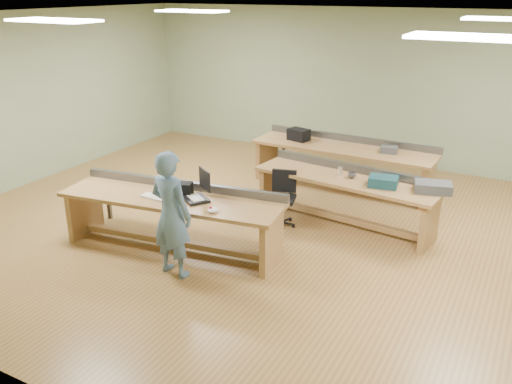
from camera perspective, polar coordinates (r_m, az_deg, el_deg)
floor at (r=7.94m, az=2.86°, el=-4.28°), size 10.00×10.00×0.00m
ceiling at (r=7.20m, az=3.30°, el=17.89°), size 10.00×10.00×0.00m
wall_back at (r=11.10m, az=12.15°, el=10.72°), size 10.00×0.04×3.00m
wall_front at (r=4.38m, az=-20.24°, el=-5.86°), size 10.00×0.04×3.00m
wall_left at (r=10.53m, az=-22.66°, el=9.06°), size 0.04×8.00×3.00m
fluor_panels at (r=7.20m, az=3.30°, el=17.65°), size 6.20×3.50×0.03m
workbench_front at (r=7.36m, az=-8.73°, el=-1.84°), size 3.13×1.21×0.86m
workbench_mid at (r=8.11m, az=9.49°, el=0.25°), size 2.83×1.06×0.86m
workbench_back at (r=9.66m, az=9.18°, el=3.71°), size 3.23×0.94×0.86m
person at (r=6.60m, az=-8.90°, el=-2.33°), size 0.62×0.45×1.60m
laptop_base at (r=7.11m, az=-6.37°, el=-0.74°), size 0.44×0.42×0.04m
laptop_screen at (r=7.06m, az=-5.43°, el=1.34°), size 0.29×0.20×0.27m
keyboard at (r=7.24m, az=-10.38°, el=-0.59°), size 0.47×0.18×0.03m
trackball_mouse at (r=6.72m, az=-4.58°, el=-1.89°), size 0.13×0.15×0.06m
camera_bag at (r=7.27m, az=-7.78°, el=0.31°), size 0.31×0.24×0.18m
task_chair at (r=8.11m, az=2.76°, el=-1.42°), size 0.54×0.54×0.82m
parts_bin_teal at (r=7.76m, az=13.26°, el=1.09°), size 0.43×0.35×0.14m
parts_bin_grey at (r=7.73m, az=18.14°, el=0.48°), size 0.55×0.43×0.13m
mug at (r=8.00m, az=10.06°, el=1.76°), size 0.14×0.14×0.09m
drinks_can at (r=8.06m, az=8.85°, el=2.14°), size 0.08×0.08×0.13m
storage_box_back at (r=9.87m, az=4.52°, el=6.05°), size 0.41×0.34×0.21m
tray_back at (r=9.35m, az=13.84°, el=4.35°), size 0.30×0.24×0.11m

